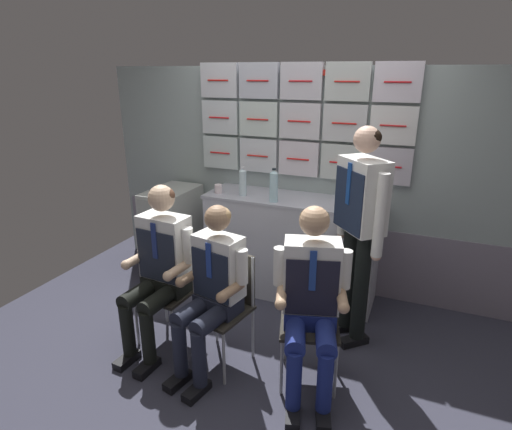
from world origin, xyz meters
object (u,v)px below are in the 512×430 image
Objects in this scene: crew_member_center at (212,285)px; espresso_cup_small at (218,189)px; folding_chair_right at (310,307)px; crew_member_standing at (360,218)px; crew_member_left at (159,261)px; crew_member_right at (311,294)px; service_trolley at (173,230)px; folding_chair_center at (227,295)px; sparkling_bottle_green at (243,182)px; folding_chair_left at (174,277)px.

espresso_cup_small is (-0.54, 1.16, 0.34)m from crew_member_center.
folding_chair_right is 0.77m from crew_member_standing.
crew_member_right is at bearing -0.49° from crew_member_left.
service_trolley reaches higher than folding_chair_center.
crew_member_standing reaches higher than service_trolley.
folding_chair_center is 1.23m from sparkling_bottle_green.
crew_member_center is at bearing -10.89° from crew_member_left.
folding_chair_center is 0.69m from crew_member_right.
service_trolley is 0.73× the size of crew_member_left.
service_trolley reaches higher than folding_chair_left.
folding_chair_left is 3.06× the size of sparkling_bottle_green.
espresso_cup_small is (-1.24, 1.07, 0.31)m from crew_member_right.
service_trolley is 0.76m from espresso_cup_small.
folding_chair_left is 1.00× the size of folding_chair_right.
folding_chair_center is at bearing -41.69° from service_trolley.
folding_chair_right is at bearing -27.93° from service_trolley.
folding_chair_left is (0.60, -0.91, 0.01)m from service_trolley.
espresso_cup_small is at bearing 92.10° from crew_member_left.
service_trolley is 0.55× the size of crew_member_standing.
service_trolley is at bearing 179.84° from espresso_cup_small.
crew_member_left reaches higher than folding_chair_right.
sparkling_bottle_green reaches higher than service_trolley.
sparkling_bottle_green is at bearing 131.98° from crew_member_right.
crew_member_left is 1.11m from espresso_cup_small.
crew_member_right is (1.20, -0.01, -0.01)m from crew_member_left.
crew_member_standing is (1.36, 0.51, 0.53)m from folding_chair_left.
crew_member_right reaches higher than espresso_cup_small.
folding_chair_left is 0.65× the size of crew_member_left.
crew_member_center reaches higher than service_trolley.
folding_chair_center is (0.54, 0.06, -0.21)m from crew_member_left.
crew_member_standing reaches higher than folding_chair_center.
crew_member_center is at bearing -64.93° from espresso_cup_small.
crew_member_right is 4.68× the size of sparkling_bottle_green.
folding_chair_left and folding_chair_center have the same top height.
service_trolley is 1.13× the size of folding_chair_left.
sparkling_bottle_green is (0.20, 0.93, 0.59)m from folding_chair_left.
crew_member_left is 1.05× the size of crew_member_center.
folding_chair_right is (0.62, 0.08, 0.00)m from folding_chair_center.
folding_chair_right is 0.49× the size of crew_member_standing.
espresso_cup_small is (-1.41, 0.40, -0.02)m from crew_member_standing.
service_trolley is at bearing 133.28° from crew_member_center.
folding_chair_center is at bearing 6.55° from crew_member_left.
service_trolley reaches higher than folding_chair_right.
espresso_cup_small reaches higher than service_trolley.
crew_member_standing reaches higher than espresso_cup_small.
crew_member_right reaches higher than crew_member_center.
crew_member_center is 0.72× the size of crew_member_standing.
crew_member_standing is at bearing 66.98° from folding_chair_right.
crew_member_standing is at bearing 25.69° from crew_member_left.
folding_chair_center is at bearing -10.25° from folding_chair_left.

